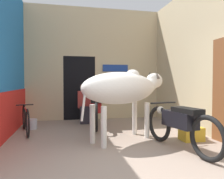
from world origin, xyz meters
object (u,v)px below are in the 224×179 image
Objects in this scene: motorcycle_near at (180,124)px; crate at (191,134)px; motorcycle_far at (96,110)px; shopkeeper_seated at (84,102)px; bicycle at (26,119)px; plastic_stool at (93,115)px; bucket at (32,124)px; cow at (124,88)px.

motorcycle_near is 0.83m from crate.
motorcycle_far reaches higher than crate.
motorcycle_near reaches higher than crate.
motorcycle_far is 0.68m from shopkeeper_seated.
bicycle is 1.33× the size of shopkeeper_seated.
crate is at bearing -49.90° from shopkeeper_seated.
shopkeeper_seated reaches higher than motorcycle_far.
motorcycle_near reaches higher than plastic_stool.
motorcycle_near is 3.50m from bicycle.
motorcycle_far is 1.69m from bucket.
motorcycle_near is (0.79, -0.88, -0.61)m from cow.
cow reaches higher than bucket.
shopkeeper_seated is 3.16m from crate.
crate is at bearing -55.30° from plastic_stool.
cow is 2.49m from bicycle.
shopkeeper_seated is at bearing 116.51° from motorcycle_near.
motorcycle_near is 1.03× the size of motorcycle_far.
crate is (1.74, -2.52, -0.07)m from plastic_stool.
cow is 2.18m from shopkeeper_seated.
shopkeeper_seated reaches higher than plastic_stool.
motorcycle_far is 1.21× the size of bicycle.
bicycle is at bearing -167.87° from motorcycle_far.
motorcycle_near is 3.71m from bucket.
bicycle reaches higher than plastic_stool.
cow is 1.13× the size of motorcycle_near.
shopkeeper_seated is 1.57m from bucket.
motorcycle_near is 3.25m from shopkeeper_seated.
shopkeeper_seated reaches higher than motorcycle_near.
crate is at bearing -21.97° from bicycle.
cow is 1.33m from motorcycle_near.
shopkeeper_seated is (1.47, 0.98, 0.30)m from bicycle.
bucket is (-2.84, 2.36, -0.34)m from motorcycle_near.
motorcycle_far is at bearing 134.56° from crate.
bucket is at bearing 177.53° from motorcycle_far.
shopkeeper_seated is at bearing 108.01° from cow.
plastic_stool is (-0.39, 2.16, -0.86)m from cow.
motorcycle_near is 4.44× the size of crate.
bicycle reaches higher than crate.
motorcycle_far is 4.77× the size of plastic_stool.
bicycle is 3.76m from crate.
motorcycle_near is 1.67× the size of shopkeeper_seated.
cow is 5.54× the size of plastic_stool.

